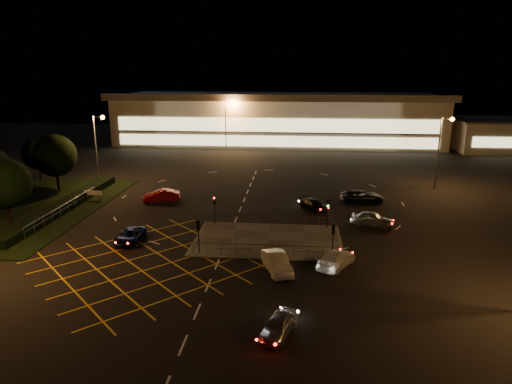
# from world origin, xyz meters

# --- Properties ---
(ground) EXTENTS (180.00, 180.00, 0.00)m
(ground) POSITION_xyz_m (0.00, 0.00, 0.00)
(ground) COLOR black
(ground) RESTS_ON ground
(pedestrian_island) EXTENTS (14.00, 9.00, 0.12)m
(pedestrian_island) POSITION_xyz_m (2.00, -2.00, 0.06)
(pedestrian_island) COLOR #4C4944
(pedestrian_island) RESTS_ON ground
(grass_verge) EXTENTS (18.00, 30.00, 0.08)m
(grass_verge) POSITION_xyz_m (-28.00, 6.00, 0.04)
(grass_verge) COLOR black
(grass_verge) RESTS_ON ground
(hedge) EXTENTS (2.00, 26.00, 1.00)m
(hedge) POSITION_xyz_m (-23.00, 6.00, 0.50)
(hedge) COLOR black
(hedge) RESTS_ON ground
(supermarket) EXTENTS (72.00, 26.50, 10.50)m
(supermarket) POSITION_xyz_m (0.00, 61.95, 5.31)
(supermarket) COLOR beige
(supermarket) RESTS_ON ground
(retail_unit_a) EXTENTS (18.80, 14.80, 6.35)m
(retail_unit_a) POSITION_xyz_m (46.00, 53.97, 3.21)
(retail_unit_a) COLOR beige
(retail_unit_a) RESTS_ON ground
(streetlight_nw) EXTENTS (1.78, 0.56, 10.03)m
(streetlight_nw) POSITION_xyz_m (-23.56, 18.00, 6.56)
(streetlight_nw) COLOR slate
(streetlight_nw) RESTS_ON ground
(streetlight_ne) EXTENTS (1.78, 0.56, 10.03)m
(streetlight_ne) POSITION_xyz_m (24.44, 20.00, 6.56)
(streetlight_ne) COLOR slate
(streetlight_ne) RESTS_ON ground
(streetlight_far_left) EXTENTS (1.78, 0.56, 10.03)m
(streetlight_far_left) POSITION_xyz_m (-9.56, 48.00, 6.56)
(streetlight_far_left) COLOR slate
(streetlight_far_left) RESTS_ON ground
(streetlight_far_right) EXTENTS (1.78, 0.56, 10.03)m
(streetlight_far_right) POSITION_xyz_m (30.44, 50.00, 6.56)
(streetlight_far_right) COLOR slate
(streetlight_far_right) RESTS_ON ground
(signal_sw) EXTENTS (0.28, 0.30, 3.15)m
(signal_sw) POSITION_xyz_m (-4.00, -5.99, 2.37)
(signal_sw) COLOR black
(signal_sw) RESTS_ON pedestrian_island
(signal_se) EXTENTS (0.28, 0.30, 3.15)m
(signal_se) POSITION_xyz_m (8.00, -5.99, 2.37)
(signal_se) COLOR black
(signal_se) RESTS_ON pedestrian_island
(signal_nw) EXTENTS (0.28, 0.30, 3.15)m
(signal_nw) POSITION_xyz_m (-4.00, 1.99, 2.37)
(signal_nw) COLOR black
(signal_nw) RESTS_ON pedestrian_island
(signal_ne) EXTENTS (0.28, 0.30, 3.15)m
(signal_ne) POSITION_xyz_m (8.00, 1.99, 2.37)
(signal_ne) COLOR black
(signal_ne) RESTS_ON pedestrian_island
(tree_c) EXTENTS (5.76, 5.76, 7.84)m
(tree_c) POSITION_xyz_m (-28.00, 14.00, 4.95)
(tree_c) COLOR black
(tree_c) RESTS_ON ground
(tree_d) EXTENTS (4.68, 4.68, 6.37)m
(tree_d) POSITION_xyz_m (-34.00, 20.00, 4.02)
(tree_d) COLOR black
(tree_d) RESTS_ON ground
(tree_e) EXTENTS (5.40, 5.40, 7.35)m
(tree_e) POSITION_xyz_m (-26.00, 0.00, 4.64)
(tree_e) COLOR black
(tree_e) RESTS_ON ground
(car_near_silver) EXTENTS (2.69, 4.14, 1.31)m
(car_near_silver) POSITION_xyz_m (3.78, -18.29, 0.66)
(car_near_silver) COLOR silver
(car_near_silver) RESTS_ON ground
(car_queue_white) EXTENTS (3.06, 4.91, 1.53)m
(car_queue_white) POSITION_xyz_m (3.21, -8.90, 0.76)
(car_queue_white) COLOR silver
(car_queue_white) RESTS_ON ground
(car_left_blue) EXTENTS (2.09, 4.47, 1.24)m
(car_left_blue) POSITION_xyz_m (-11.40, -3.56, 0.62)
(car_left_blue) COLOR #0B1343
(car_left_blue) RESTS_ON ground
(car_far_dkgrey) EXTENTS (3.86, 4.42, 1.22)m
(car_far_dkgrey) POSITION_xyz_m (6.77, 8.59, 0.61)
(car_far_dkgrey) COLOR black
(car_far_dkgrey) RESTS_ON ground
(car_right_silver) EXTENTS (4.82, 3.02, 1.53)m
(car_right_silver) POSITION_xyz_m (12.89, 3.34, 0.77)
(car_right_silver) COLOR #9EA2A5
(car_right_silver) RESTS_ON ground
(car_circ_red) EXTENTS (4.86, 2.82, 1.51)m
(car_circ_red) POSITION_xyz_m (-12.41, 10.41, 0.76)
(car_circ_red) COLOR #9E0C0B
(car_circ_red) RESTS_ON ground
(car_east_grey) EXTENTS (5.67, 3.15, 1.50)m
(car_east_grey) POSITION_xyz_m (13.01, 12.40, 0.75)
(car_east_grey) COLOR black
(car_east_grey) RESTS_ON ground
(car_approach_white) EXTENTS (4.06, 5.10, 1.38)m
(car_approach_white) POSITION_xyz_m (8.21, -7.52, 0.69)
(car_approach_white) COLOR #BCBCBC
(car_approach_white) RESTS_ON ground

